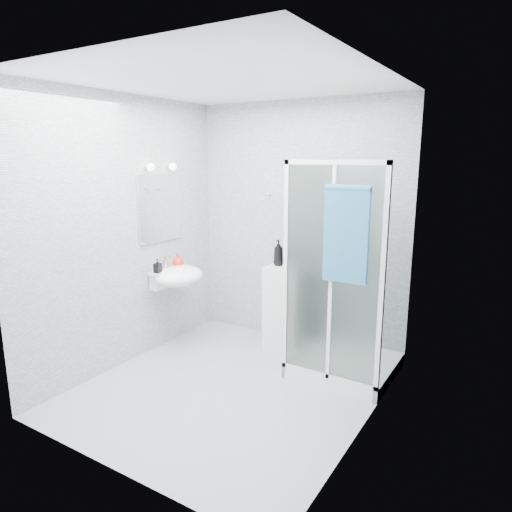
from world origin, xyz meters
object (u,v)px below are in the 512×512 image
Objects in this scene: shampoo_bottle_a at (278,253)px; soap_dispenser_orange at (178,260)px; storage_cabinet at (286,308)px; shampoo_bottle_b at (293,255)px; shower_enclosure at (335,328)px; soap_dispenser_black at (158,266)px; wall_basin at (177,276)px; hand_towel at (346,232)px.

shampoo_bottle_a reaches higher than soap_dispenser_orange.
shampoo_bottle_b is (0.05, 0.05, 0.58)m from storage_cabinet.
soap_dispenser_orange is (-1.07, -0.46, 0.48)m from storage_cabinet.
shower_enclosure is at bearing -26.19° from shampoo_bottle_b.
shower_enclosure is at bearing -18.17° from shampoo_bottle_a.
shampoo_bottle_a is 1.25m from soap_dispenser_black.
wall_basin is at bearing -150.17° from storage_cabinet.
shampoo_bottle_b is (-0.82, 0.70, -0.41)m from hand_towel.
hand_towel is at bearing -61.98° from shower_enclosure.
storage_cabinet is at bearing 23.18° from soap_dispenser_orange.
wall_basin reaches higher than soap_dispenser_black.
shampoo_bottle_a is at bearing 146.13° from hand_towel.
shower_enclosure is 7.37× the size of shampoo_bottle_a.
shampoo_bottle_a is 1.08m from soap_dispenser_orange.
storage_cabinet is (-0.65, 0.25, 0.01)m from shower_enclosure.
storage_cabinet is 1.41m from soap_dispenser_black.
shower_enclosure is at bearing 7.01° from soap_dispenser_orange.
shampoo_bottle_b is at bearing 30.33° from wall_basin.
hand_towel reaches higher than shampoo_bottle_a.
storage_cabinet is 1.46m from hand_towel.
shampoo_bottle_b reaches higher than wall_basin.
storage_cabinet is at bearing 143.30° from hand_towel.
hand_towel reaches higher than soap_dispenser_black.
soap_dispenser_orange reaches higher than wall_basin.
wall_basin is 0.71× the size of hand_towel.
shower_enclosure is 8.33× the size of shampoo_bottle_b.
hand_towel is 2.02m from soap_dispenser_black.
hand_towel is (0.87, -0.65, 0.98)m from storage_cabinet.
shampoo_bottle_a is (-0.75, 0.25, 0.60)m from shower_enclosure.
soap_dispenser_orange is at bearing -154.72° from shampoo_bottle_a.
shampoo_bottle_b is at bearing 35.30° from soap_dispenser_black.
soap_dispenser_black is (-0.99, -0.75, -0.11)m from shampoo_bottle_a.
soap_dispenser_orange is (-1.94, 0.19, -0.50)m from hand_towel.
shampoo_bottle_a is (0.90, 0.56, 0.25)m from wall_basin.
shampoo_bottle_b is (0.15, 0.05, -0.02)m from shampoo_bottle_a.
soap_dispenser_black is (-1.09, -0.75, 0.48)m from storage_cabinet.
soap_dispenser_black is at bearing -163.79° from shower_enclosure.
wall_basin is at bearing 177.40° from hand_towel.
hand_towel reaches higher than shampoo_bottle_b.
hand_towel reaches higher than storage_cabinet.
hand_towel is (1.87, -0.09, 0.64)m from wall_basin.
soap_dispenser_orange is 1.05× the size of soap_dispenser_black.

